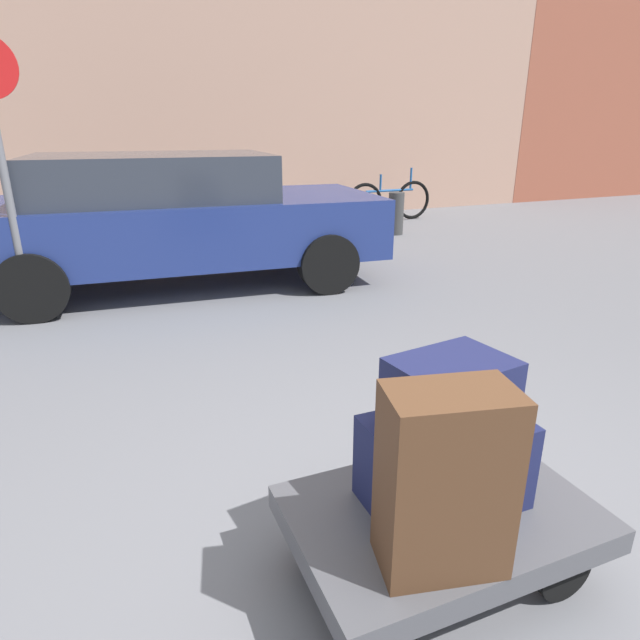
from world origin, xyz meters
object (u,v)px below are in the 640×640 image
duffel_bag_navy_topmost_pile (450,392)px  parked_car (175,217)px  suitcase_brown_rear_right (445,481)px  duffel_bag_navy_rear_left (444,462)px  bicycle_leaning (389,201)px  bollard_kerb_mid (396,214)px  bollard_kerb_near (312,219)px  luggage_cart (440,523)px  no_parking_sign (0,154)px

duffel_bag_navy_topmost_pile → parked_car: (-0.29, 4.66, -0.04)m
suitcase_brown_rear_right → duffel_bag_navy_rear_left: bearing=66.5°
parked_car → bicycle_leaning: 5.23m
duffel_bag_navy_topmost_pile → bollard_kerb_mid: duffel_bag_navy_topmost_pile is taller
duffel_bag_navy_rear_left → suitcase_brown_rear_right: bearing=-126.3°
suitcase_brown_rear_right → bollard_kerb_near: suitcase_brown_rear_right is taller
luggage_cart → bicycle_leaning: size_ratio=0.64×
luggage_cart → no_parking_sign: size_ratio=0.47×
duffel_bag_navy_rear_left → bicycle_leaning: 8.59m
duffel_bag_navy_rear_left → suitcase_brown_rear_right: suitcase_brown_rear_right is taller
luggage_cart → parked_car: parked_car is taller
bollard_kerb_near → duffel_bag_navy_rear_left: bearing=-107.4°
bollard_kerb_mid → duffel_bag_navy_topmost_pile: bearing=-118.7°
duffel_bag_navy_topmost_pile → bollard_kerb_mid: (3.47, 6.34, -0.46)m
parked_car → bollard_kerb_near: bearing=36.4°
duffel_bag_navy_rear_left → bollard_kerb_mid: size_ratio=0.86×
suitcase_brown_rear_right → bollard_kerb_mid: size_ratio=0.92×
duffel_bag_navy_topmost_pile → bollard_kerb_mid: 7.24m
parked_car → suitcase_brown_rear_right: bearing=-88.8°
suitcase_brown_rear_right → no_parking_sign: size_ratio=0.26×
bicycle_leaning → bollard_kerb_near: bearing=-149.0°
luggage_cart → bollard_kerb_near: bollard_kerb_near is taller
luggage_cart → duffel_bag_navy_rear_left: size_ratio=1.94×
bicycle_leaning → luggage_cart: bearing=-118.1°
duffel_bag_navy_topmost_pile → suitcase_brown_rear_right: bearing=-134.1°
suitcase_brown_rear_right → duffel_bag_navy_topmost_pile: bearing=66.5°
parked_car → no_parking_sign: (-1.46, -0.78, 0.72)m
bicycle_leaning → bollard_kerb_mid: 1.36m
duffel_bag_navy_rear_left → parked_car: 4.68m
bollard_kerb_near → bollard_kerb_mid: (1.49, 0.00, 0.00)m
suitcase_brown_rear_right → duffel_bag_navy_topmost_pile: 0.35m
luggage_cart → parked_car: 4.74m
luggage_cart → bicycle_leaning: (4.06, 7.61, 0.11)m
duffel_bag_navy_topmost_pile → duffel_bag_navy_rear_left: bearing=0.0°
luggage_cart → bicycle_leaning: 8.63m
luggage_cart → duffel_bag_navy_rear_left: duffel_bag_navy_rear_left is taller
bicycle_leaning → bollard_kerb_mid: size_ratio=2.59×
no_parking_sign → bicycle_leaning: bearing=32.5°
bollard_kerb_near → no_parking_sign: (-3.74, -2.45, 1.14)m
luggage_cart → suitcase_brown_rear_right: size_ratio=1.81×
luggage_cart → suitcase_brown_rear_right: bearing=-127.2°
duffel_bag_navy_rear_left → bollard_kerb_mid: (3.47, 6.34, -0.17)m
luggage_cart → bollard_kerb_mid: (3.49, 6.38, 0.07)m
duffel_bag_navy_topmost_pile → luggage_cart: bearing=-127.7°
luggage_cart → duffel_bag_navy_rear_left: (0.02, 0.04, 0.24)m
suitcase_brown_rear_right → parked_car: (-0.10, 4.92, 0.11)m
bollard_kerb_mid → suitcase_brown_rear_right: bearing=-119.0°
duffel_bag_navy_rear_left → suitcase_brown_rear_right: (-0.19, -0.25, 0.14)m
luggage_cart → no_parking_sign: (-1.73, 3.93, 1.21)m
suitcase_brown_rear_right → no_parking_sign: no_parking_sign is taller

